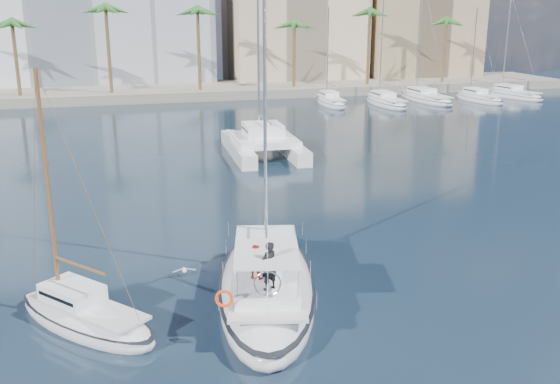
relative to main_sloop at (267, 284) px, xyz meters
name	(u,v)px	position (x,y,z in m)	size (l,w,h in m)	color
ground	(270,266)	(0.90, 2.93, -0.54)	(160.00, 160.00, 0.00)	black
quay	(157,92)	(0.90, 63.93, 0.06)	(120.00, 14.00, 1.20)	gray
building_beige	(293,19)	(22.90, 72.93, 9.46)	(20.00, 14.00, 20.00)	beige
building_tan_right	(417,25)	(42.90, 70.93, 8.46)	(18.00, 12.00, 18.00)	tan
palm_centre	(156,18)	(0.90, 59.93, 9.74)	(3.60, 3.60, 12.30)	brown
palm_right	(402,18)	(34.90, 59.93, 9.74)	(3.60, 3.60, 12.30)	brown
main_sloop	(267,284)	(0.00, 0.00, 0.00)	(6.61, 12.69, 18.00)	silver
small_sloop	(85,316)	(-7.10, -0.66, -0.16)	(6.11, 6.70, 9.95)	silver
catamaran	(263,141)	(6.21, 25.45, 0.57)	(5.78, 10.92, 15.78)	silver
seagull	(184,270)	(-3.00, 2.83, -0.24)	(1.04, 0.45, 0.19)	silver
moored_yacht_a	(331,105)	(20.90, 49.93, -0.54)	(2.72, 9.35, 11.90)	silver
moored_yacht_b	(386,105)	(27.40, 47.93, -0.54)	(3.14, 10.78, 13.72)	silver
moored_yacht_c	(426,101)	(33.90, 49.93, -0.54)	(3.55, 12.21, 15.54)	silver
moored_yacht_d	(479,101)	(40.40, 47.93, -0.54)	(2.72, 9.35, 11.90)	silver
moored_yacht_e	(513,97)	(46.90, 49.93, -0.54)	(3.14, 10.78, 13.72)	silver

